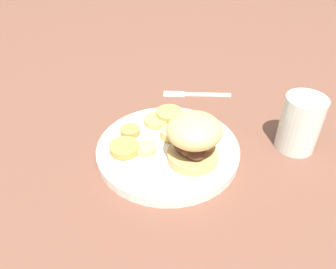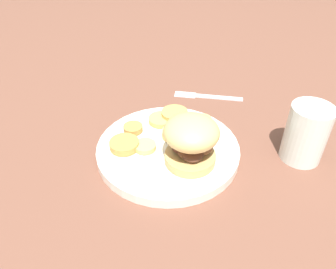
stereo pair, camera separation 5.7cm
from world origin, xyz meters
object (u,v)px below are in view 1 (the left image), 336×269
dinner_plate (168,149)px  fork (196,94)px  drinking_glass (300,123)px  sandwich (194,138)px

dinner_plate → fork: bearing=-125.1°
fork → drinking_glass: bearing=114.5°
drinking_glass → sandwich: bearing=-1.6°
dinner_plate → drinking_glass: bearing=167.3°
dinner_plate → sandwich: sandwich is taller
sandwich → drinking_glass: 0.21m
dinner_plate → sandwich: (-0.03, 0.05, 0.05)m
dinner_plate → drinking_glass: size_ratio=2.45×
dinner_plate → drinking_glass: 0.25m
dinner_plate → fork: size_ratio=1.67×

